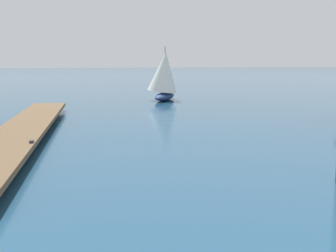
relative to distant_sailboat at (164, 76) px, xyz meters
name	(u,v)px	position (x,y,z in m)	size (l,w,h in m)	color
floating_dock	(24,128)	(-8.58, -14.17, -1.45)	(2.92, 18.78, 0.53)	brown
distant_sailboat	(164,76)	(0.00, 0.00, 0.00)	(3.18, 4.44, 3.99)	navy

